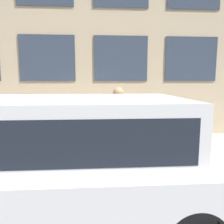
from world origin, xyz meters
TOP-DOWN VIEW (x-y plane):
  - ground_plane at (0.00, 0.00)m, footprint 80.00×80.00m
  - sidewalk at (1.53, 0.00)m, footprint 3.07×60.00m
  - fire_hydrant at (0.47, -0.55)m, footprint 0.29×0.42m
  - person at (1.02, -0.90)m, footprint 0.41×0.27m
  - parked_truck_white_near at (-1.22, 0.15)m, footprint 2.04×5.28m

SIDE VIEW (x-z plane):
  - ground_plane at x=0.00m, z-range 0.00..0.00m
  - sidewalk at x=1.53m, z-range 0.00..0.17m
  - fire_hydrant at x=0.47m, z-range 0.18..1.04m
  - parked_truck_white_near at x=-1.22m, z-range 0.13..1.92m
  - person at x=1.02m, z-range 0.35..2.05m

